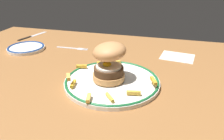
% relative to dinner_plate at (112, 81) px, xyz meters
% --- Properties ---
extents(ground_plane, '(1.38, 1.06, 0.04)m').
position_rel_dinner_plate_xyz_m(ground_plane, '(-0.06, -0.01, -0.03)').
color(ground_plane, brown).
extents(dinner_plate, '(0.29, 0.29, 0.02)m').
position_rel_dinner_plate_xyz_m(dinner_plate, '(0.00, 0.00, 0.00)').
color(dinner_plate, white).
rests_on(dinner_plate, ground_plane).
extents(burger, '(0.13, 0.13, 0.12)m').
position_rel_dinner_plate_xyz_m(burger, '(-0.01, 0.00, 0.07)').
color(burger, tan).
rests_on(burger, dinner_plate).
extents(fries_pile, '(0.28, 0.28, 0.03)m').
position_rel_dinner_plate_xyz_m(fries_pile, '(-0.02, 0.00, 0.01)').
color(fries_pile, '#E6B44D').
rests_on(fries_pile, dinner_plate).
extents(side_plate, '(0.15, 0.15, 0.02)m').
position_rel_dinner_plate_xyz_m(side_plate, '(-0.43, 0.19, -0.00)').
color(side_plate, white).
rests_on(side_plate, ground_plane).
extents(fork, '(0.14, 0.02, 0.00)m').
position_rel_dinner_plate_xyz_m(fork, '(-0.25, 0.26, -0.01)').
color(fork, silver).
rests_on(fork, ground_plane).
extents(knife, '(0.06, 0.18, 0.01)m').
position_rel_dinner_plate_xyz_m(knife, '(-0.53, 0.36, -0.01)').
color(knife, black).
rests_on(knife, ground_plane).
extents(napkin, '(0.14, 0.12, 0.00)m').
position_rel_dinner_plate_xyz_m(napkin, '(0.19, 0.28, -0.01)').
color(napkin, silver).
rests_on(napkin, ground_plane).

